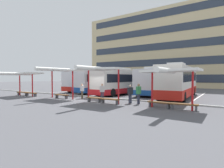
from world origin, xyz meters
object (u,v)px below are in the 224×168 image
waiting_shelter_1 (60,70)px  waiting_shelter_3 (170,72)px  coach_bus_0 (91,81)px  waiting_passenger_3 (130,93)px  coach_bus_3 (155,82)px  bench_5 (159,103)px  waiting_shelter_0 (24,74)px  bench_6 (184,105)px  bench_3 (94,99)px  waiting_passenger_0 (139,92)px  bench_2 (61,95)px  waiting_passenger_2 (82,90)px  bench_4 (110,100)px  coach_bus_4 (179,82)px  bench_1 (31,93)px  waiting_shelter_2 (101,70)px  coach_bus_2 (123,82)px  waiting_passenger_1 (102,91)px  bench_0 (23,93)px

waiting_shelter_1 → waiting_shelter_3: waiting_shelter_1 is taller
coach_bus_0 → waiting_passenger_3: 15.80m
coach_bus_3 → bench_5: (4.05, -10.16, -1.36)m
coach_bus_0 → waiting_passenger_3: coach_bus_0 is taller
waiting_shelter_0 → bench_6: size_ratio=2.31×
bench_3 → waiting_passenger_0: 4.17m
bench_2 → waiting_shelter_3: 11.96m
waiting_shelter_0 → waiting_passenger_0: (14.52, 1.86, -1.66)m
bench_2 → waiting_passenger_2: 2.32m
waiting_shelter_3 → bench_4: bearing=-178.5°
bench_2 → bench_3: bearing=-2.8°
bench_5 → coach_bus_4: bearing=92.9°
coach_bus_4 → bench_3: (-5.64, -8.32, -1.44)m
coach_bus_3 → waiting_shelter_1: size_ratio=2.35×
coach_bus_0 → waiting_passenger_0: 16.35m
coach_bus_4 → bench_1: coach_bus_4 is taller
bench_4 → waiting_passenger_3: size_ratio=1.10×
waiting_shelter_2 → waiting_passenger_0: bearing=25.3°
coach_bus_2 → waiting_passenger_1: (1.55, -7.04, -0.71)m
coach_bus_4 → waiting_shelter_0: bearing=-151.2°
bench_5 → waiting_shelter_0: bearing=-176.6°
coach_bus_4 → bench_3: coach_bus_4 is taller
coach_bus_4 → waiting_shelter_3: coach_bus_4 is taller
bench_0 → waiting_passenger_0: (15.42, 1.48, 0.68)m
coach_bus_0 → bench_6: (17.29, -10.26, -1.41)m
waiting_shelter_3 → waiting_passenger_0: size_ratio=2.63×
coach_bus_3 → waiting_passenger_0: 9.51m
coach_bus_2 → bench_2: size_ratio=6.47×
bench_3 → waiting_shelter_1: bearing=179.2°
bench_3 → coach_bus_0: bearing=131.6°
coach_bus_2 → waiting_passenger_2: 7.16m
coach_bus_4 → bench_2: (-10.42, -8.09, -1.44)m
waiting_passenger_2 → bench_3: bearing=-27.3°
waiting_shelter_0 → bench_5: waiting_shelter_0 is taller
coach_bus_0 → waiting_shelter_1: (4.67, -10.58, 1.32)m
waiting_shelter_3 → coach_bus_3: bearing=115.3°
bench_5 → waiting_passenger_0: size_ratio=1.04×
waiting_shelter_2 → waiting_passenger_3: waiting_shelter_2 is taller
bench_6 → waiting_shelter_2: bearing=-175.5°
waiting_passenger_1 → waiting_passenger_3: waiting_passenger_1 is taller
waiting_shelter_2 → bench_5: bearing=6.0°
bench_1 → waiting_shelter_3: (16.64, 0.36, 2.38)m
bench_0 → bench_3: size_ratio=1.26×
coach_bus_4 → bench_4: coach_bus_4 is taller
coach_bus_4 → waiting_passenger_0: bearing=-103.7°
bench_6 → waiting_passenger_1: (-8.04, 1.13, 0.63)m
coach_bus_2 → bench_4: size_ratio=6.39×
waiting_shelter_3 → coach_bus_0: bearing=147.2°
bench_6 → waiting_passenger_2: (-10.78, 1.15, 0.58)m
bench_0 → waiting_passenger_3: (14.66, 1.37, 0.60)m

